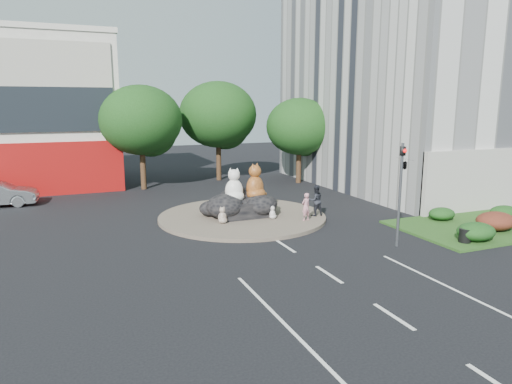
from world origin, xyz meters
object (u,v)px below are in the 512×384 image
(cat_white, at_px, (234,185))
(pedestrian_pink, at_px, (306,207))
(kitten_calico, at_px, (222,215))
(cat_tabby, at_px, (255,181))
(kitten_white, at_px, (272,212))
(pedestrian_dark, at_px, (316,200))
(litter_bin, at_px, (465,235))

(cat_white, relative_size, pedestrian_pink, 1.27)
(kitten_calico, bearing_deg, pedestrian_pink, 0.07)
(kitten_calico, bearing_deg, cat_tabby, 41.93)
(cat_tabby, bearing_deg, cat_white, 152.69)
(kitten_calico, relative_size, kitten_white, 1.20)
(pedestrian_pink, relative_size, pedestrian_dark, 0.86)
(cat_white, xyz_separation_m, pedestrian_pink, (3.50, -2.38, -1.12))
(kitten_calico, height_order, litter_bin, kitten_calico)
(cat_tabby, xyz_separation_m, pedestrian_pink, (2.13, -2.50, -1.21))
(cat_white, relative_size, kitten_white, 2.55)
(kitten_calico, height_order, kitten_white, kitten_calico)
(pedestrian_pink, bearing_deg, cat_tabby, -66.71)
(cat_tabby, relative_size, pedestrian_pink, 1.39)
(cat_tabby, height_order, kitten_white, cat_tabby)
(cat_white, xyz_separation_m, kitten_white, (1.89, -1.33, -1.52))
(cat_tabby, bearing_deg, kitten_calico, 174.85)
(pedestrian_dark, bearing_deg, litter_bin, 121.19)
(cat_tabby, xyz_separation_m, kitten_calico, (-2.49, -1.26, -1.53))
(cat_tabby, xyz_separation_m, kitten_white, (0.51, -1.44, -1.61))
(cat_white, height_order, pedestrian_dark, cat_white)
(kitten_calico, height_order, pedestrian_pink, pedestrian_pink)
(cat_white, distance_m, litter_bin, 12.60)
(cat_tabby, height_order, litter_bin, cat_tabby)
(cat_tabby, bearing_deg, litter_bin, -82.37)
(pedestrian_pink, bearing_deg, cat_white, -51.36)
(cat_tabby, distance_m, kitten_white, 2.22)
(litter_bin, bearing_deg, cat_white, 134.90)
(litter_bin, bearing_deg, pedestrian_pink, 129.41)
(kitten_white, relative_size, litter_bin, 1.17)
(pedestrian_pink, bearing_deg, kitten_white, -50.31)
(kitten_white, distance_m, pedestrian_pink, 1.97)
(cat_white, bearing_deg, litter_bin, -26.90)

